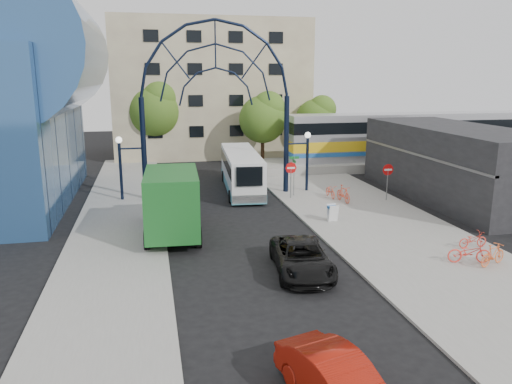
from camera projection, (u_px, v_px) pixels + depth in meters
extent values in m
plane|color=black|center=(261.00, 268.00, 22.22)|extent=(120.00, 120.00, 0.00)
cube|color=gray|center=(386.00, 229.00, 27.65)|extent=(8.00, 56.00, 0.12)
cube|color=gray|center=(118.00, 236.00, 26.59)|extent=(5.00, 50.00, 0.12)
cylinder|color=black|center=(144.00, 150.00, 33.73)|extent=(0.36, 0.36, 7.00)
cylinder|color=black|center=(286.00, 145.00, 35.78)|extent=(0.36, 0.36, 7.00)
cylinder|color=black|center=(121.00, 172.00, 33.74)|extent=(0.20, 0.20, 4.00)
cylinder|color=black|center=(307.00, 165.00, 36.44)|extent=(0.20, 0.20, 4.00)
sphere|color=white|center=(119.00, 140.00, 33.24)|extent=(0.44, 0.44, 0.44)
sphere|color=white|center=(308.00, 135.00, 35.94)|extent=(0.44, 0.44, 0.44)
cylinder|color=slate|center=(291.00, 182.00, 34.35)|extent=(0.06, 0.06, 2.20)
cylinder|color=red|center=(291.00, 168.00, 34.12)|extent=(0.80, 0.04, 0.80)
cube|color=white|center=(291.00, 168.00, 34.09)|extent=(0.55, 0.02, 0.12)
cylinder|color=slate|center=(387.00, 184.00, 33.72)|extent=(0.06, 0.06, 2.20)
cylinder|color=red|center=(388.00, 170.00, 33.49)|extent=(0.76, 0.04, 0.76)
cube|color=white|center=(388.00, 170.00, 33.46)|extent=(0.55, 0.02, 0.12)
cylinder|color=slate|center=(294.00, 176.00, 34.94)|extent=(0.05, 0.05, 2.80)
cube|color=#146626|center=(294.00, 158.00, 34.64)|extent=(0.70, 0.03, 0.18)
cube|color=#146626|center=(294.00, 161.00, 34.70)|extent=(0.03, 0.70, 0.18)
cube|color=white|center=(334.00, 214.00, 28.75)|extent=(0.55, 0.26, 0.99)
cube|color=white|center=(332.00, 212.00, 29.08)|extent=(0.55, 0.26, 0.99)
cube|color=#1E59A5|center=(333.00, 207.00, 28.84)|extent=(0.55, 0.42, 0.14)
cylinder|color=#2C5387|center=(26.00, 50.00, 31.77)|extent=(9.00, 16.00, 9.00)
cube|color=black|center=(455.00, 163.00, 34.45)|extent=(6.00, 16.00, 5.00)
cube|color=tan|center=(209.00, 89.00, 54.35)|extent=(20.00, 12.00, 14.00)
cube|color=gray|center=(416.00, 162.00, 47.17)|extent=(32.00, 5.00, 0.80)
cube|color=#B7B7BC|center=(418.00, 136.00, 46.60)|extent=(25.00, 3.00, 4.20)
cube|color=gold|center=(417.00, 142.00, 46.73)|extent=(25.10, 3.05, 0.90)
cube|color=black|center=(419.00, 125.00, 46.37)|extent=(25.05, 3.05, 1.00)
cube|color=#1E59A5|center=(417.00, 150.00, 46.89)|extent=(25.10, 3.05, 0.35)
cylinder|color=#382314|center=(263.00, 152.00, 47.91)|extent=(0.36, 0.36, 2.52)
sphere|color=#2F691B|center=(263.00, 119.00, 47.21)|extent=(4.48, 4.48, 4.48)
sphere|color=#2F691B|center=(269.00, 108.00, 46.77)|extent=(3.08, 3.08, 3.08)
cylinder|color=#382314|center=(156.00, 147.00, 49.63)|extent=(0.36, 0.36, 2.88)
sphere|color=#2F691B|center=(154.00, 111.00, 48.83)|extent=(5.12, 5.12, 5.12)
sphere|color=#2F691B|center=(159.00, 98.00, 48.36)|extent=(3.52, 3.52, 3.52)
cylinder|color=#382314|center=(315.00, 148.00, 51.07)|extent=(0.36, 0.36, 2.34)
sphere|color=#2F691B|center=(316.00, 120.00, 50.41)|extent=(4.16, 4.16, 4.16)
sphere|color=#2F691B|center=(322.00, 109.00, 49.99)|extent=(2.86, 2.86, 2.86)
cube|color=white|center=(241.00, 169.00, 37.17)|extent=(3.12, 10.50, 2.61)
cube|color=#50A1B3|center=(241.00, 183.00, 37.41)|extent=(3.15, 10.50, 0.63)
cube|color=black|center=(241.00, 162.00, 37.05)|extent=(3.15, 10.29, 0.81)
cube|color=black|center=(250.00, 176.00, 32.00)|extent=(1.70, 0.26, 1.26)
cube|color=black|center=(235.00, 160.00, 42.15)|extent=(2.16, 0.34, 1.44)
cylinder|color=black|center=(224.00, 176.00, 40.38)|extent=(0.32, 0.88, 0.86)
cylinder|color=black|center=(251.00, 176.00, 40.67)|extent=(0.32, 0.88, 0.86)
cylinder|color=black|center=(231.00, 197.00, 33.59)|extent=(0.32, 0.88, 0.86)
cylinder|color=black|center=(263.00, 196.00, 33.88)|extent=(0.32, 0.88, 0.86)
cube|color=black|center=(173.00, 202.00, 28.92)|extent=(2.66, 2.77, 2.42)
cube|color=black|center=(172.00, 189.00, 30.07)|extent=(2.20, 0.22, 1.10)
cube|color=#185D21|center=(172.00, 202.00, 25.55)|extent=(2.90, 5.19, 3.08)
cylinder|color=black|center=(151.00, 216.00, 28.56)|extent=(0.34, 1.07, 1.06)
cylinder|color=black|center=(195.00, 214.00, 28.95)|extent=(0.34, 1.07, 1.06)
cylinder|color=black|center=(147.00, 240.00, 24.44)|extent=(0.34, 1.07, 1.06)
cylinder|color=black|center=(199.00, 237.00, 24.83)|extent=(0.34, 1.07, 1.06)
imported|color=black|center=(302.00, 258.00, 21.60)|extent=(2.85, 5.22, 1.39)
imported|color=maroon|center=(338.00, 382.00, 12.85)|extent=(2.56, 4.46, 1.39)
imported|color=#F85031|center=(330.00, 191.00, 34.67)|extent=(0.60, 1.67, 0.87)
imported|color=#D8462B|center=(343.00, 194.00, 33.38)|extent=(0.69, 1.88, 1.11)
imported|color=red|center=(473.00, 240.00, 24.50)|extent=(1.57, 0.62, 0.81)
imported|color=orange|center=(493.00, 255.00, 22.17)|extent=(1.73, 1.03, 1.01)
imported|color=#F33E30|center=(469.00, 252.00, 22.47)|extent=(2.02, 1.13, 1.01)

